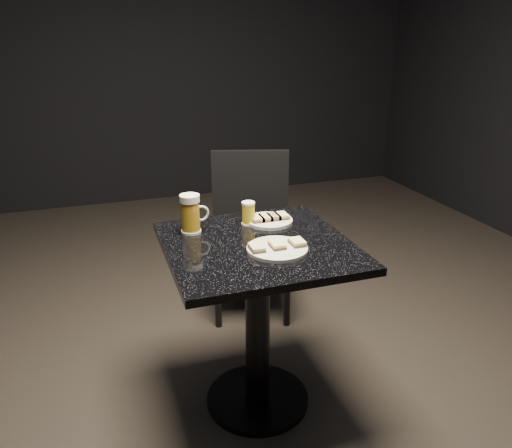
{
  "coord_description": "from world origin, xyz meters",
  "views": [
    {
      "loc": [
        -0.57,
        -1.66,
        1.5
      ],
      "look_at": [
        0.0,
        0.02,
        0.82
      ],
      "focal_mm": 35.0,
      "sensor_mm": 36.0,
      "label": 1
    }
  ],
  "objects_px": {
    "beer_tumbler": "(248,213)",
    "chair": "(251,223)",
    "beer_mug": "(191,214)",
    "plate_small": "(269,221)",
    "plate_large": "(277,249)",
    "table": "(258,298)"
  },
  "relations": [
    {
      "from": "beer_tumbler",
      "to": "chair",
      "type": "relative_size",
      "value": 0.11
    },
    {
      "from": "beer_mug",
      "to": "plate_small",
      "type": "bearing_deg",
      "value": 0.91
    },
    {
      "from": "plate_large",
      "to": "plate_small",
      "type": "xyz_separation_m",
      "value": [
        0.07,
        0.29,
        0.0
      ]
    },
    {
      "from": "table",
      "to": "plate_small",
      "type": "bearing_deg",
      "value": 58.54
    },
    {
      "from": "plate_large",
      "to": "table",
      "type": "height_order",
      "value": "plate_large"
    },
    {
      "from": "plate_large",
      "to": "beer_tumbler",
      "type": "xyz_separation_m",
      "value": [
        -0.02,
        0.29,
        0.04
      ]
    },
    {
      "from": "table",
      "to": "chair",
      "type": "bearing_deg",
      "value": 73.71
    },
    {
      "from": "beer_tumbler",
      "to": "chair",
      "type": "xyz_separation_m",
      "value": [
        0.21,
        0.62,
        -0.3
      ]
    },
    {
      "from": "plate_large",
      "to": "chair",
      "type": "distance_m",
      "value": 0.97
    },
    {
      "from": "plate_large",
      "to": "plate_small",
      "type": "height_order",
      "value": "same"
    },
    {
      "from": "plate_large",
      "to": "beer_mug",
      "type": "xyz_separation_m",
      "value": [
        -0.26,
        0.28,
        0.07
      ]
    },
    {
      "from": "plate_large",
      "to": "beer_tumbler",
      "type": "bearing_deg",
      "value": 93.34
    },
    {
      "from": "plate_small",
      "to": "table",
      "type": "distance_m",
      "value": 0.34
    },
    {
      "from": "plate_small",
      "to": "beer_tumbler",
      "type": "xyz_separation_m",
      "value": [
        -0.09,
        0.01,
        0.04
      ]
    },
    {
      "from": "table",
      "to": "beer_mug",
      "type": "relative_size",
      "value": 4.75
    },
    {
      "from": "plate_small",
      "to": "table",
      "type": "xyz_separation_m",
      "value": [
        -0.12,
        -0.19,
        -0.25
      ]
    },
    {
      "from": "plate_small",
      "to": "beer_mug",
      "type": "xyz_separation_m",
      "value": [
        -0.34,
        -0.01,
        0.07
      ]
    },
    {
      "from": "chair",
      "to": "beer_mug",
      "type": "bearing_deg",
      "value": -125.74
    },
    {
      "from": "beer_mug",
      "to": "beer_tumbler",
      "type": "bearing_deg",
      "value": 2.99
    },
    {
      "from": "plate_large",
      "to": "beer_mug",
      "type": "distance_m",
      "value": 0.39
    },
    {
      "from": "plate_large",
      "to": "beer_mug",
      "type": "height_order",
      "value": "beer_mug"
    },
    {
      "from": "plate_small",
      "to": "chair",
      "type": "xyz_separation_m",
      "value": [
        0.12,
        0.63,
        -0.25
      ]
    }
  ]
}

